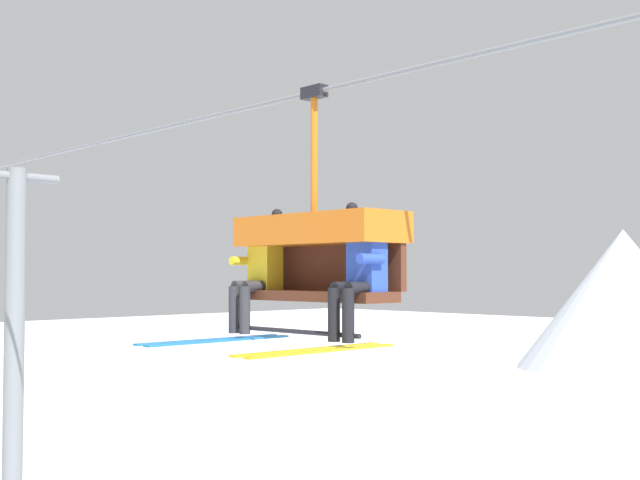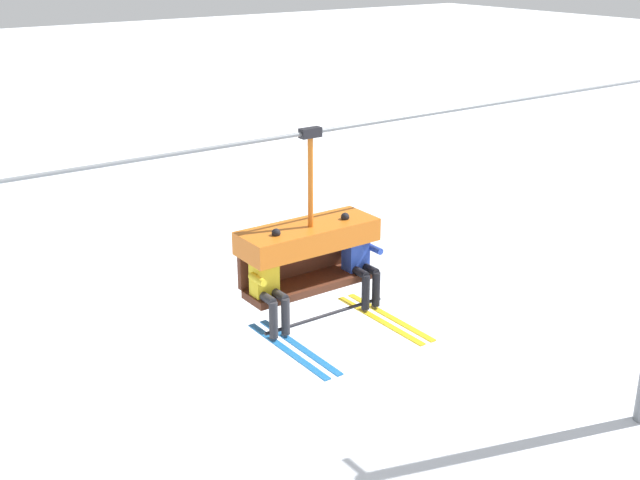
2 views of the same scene
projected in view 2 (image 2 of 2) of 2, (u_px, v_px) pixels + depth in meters
name	position (u px, v px, depth m)	size (l,w,h in m)	color
lift_cable	(344.00, 127.00, 10.07)	(20.61, 0.05, 0.05)	slate
chairlift_chair	(308.00, 246.00, 10.37)	(1.86, 0.74, 2.43)	#512819
skier_yellow	(270.00, 284.00, 9.91)	(0.48, 1.70, 1.34)	yellow
skier_blue	(361.00, 259.00, 10.69)	(0.48, 1.70, 1.34)	#2847B7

